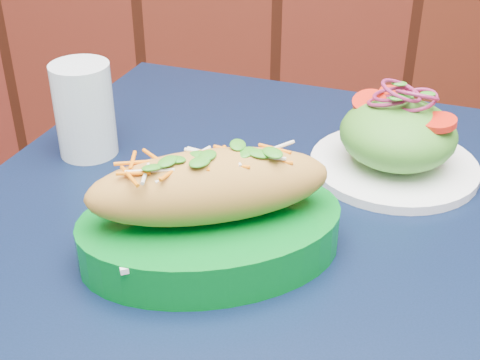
{
  "coord_description": "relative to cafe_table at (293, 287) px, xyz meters",
  "views": [
    {
      "loc": [
        -0.49,
        1.1,
        1.18
      ],
      "look_at": [
        -0.49,
        1.72,
        0.81
      ],
      "focal_mm": 50.0,
      "sensor_mm": 36.0,
      "label": 1
    }
  ],
  "objects": [
    {
      "name": "banh_mi_basket",
      "position": [
        -0.09,
        -0.05,
        0.14
      ],
      "size": [
        0.31,
        0.24,
        0.13
      ],
      "rotation": [
        0.0,
        0.0,
        0.23
      ],
      "color": "#006E1B",
      "rests_on": "cafe_table"
    },
    {
      "name": "cafe_table",
      "position": [
        0.0,
        0.0,
        0.0
      ],
      "size": [
        1.02,
        1.02,
        0.75
      ],
      "rotation": [
        0.0,
        0.0,
        -0.35
      ],
      "color": "black",
      "rests_on": "ground"
    },
    {
      "name": "salad_plate",
      "position": [
        0.13,
        0.13,
        0.13
      ],
      "size": [
        0.21,
        0.21,
        0.12
      ],
      "rotation": [
        0.0,
        0.0,
        -0.39
      ],
      "color": "white",
      "rests_on": "cafe_table"
    },
    {
      "name": "water_glass",
      "position": [
        -0.27,
        0.17,
        0.15
      ],
      "size": [
        0.08,
        0.08,
        0.12
      ],
      "primitive_type": "cylinder",
      "color": "silver",
      "rests_on": "cafe_table"
    }
  ]
}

